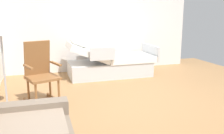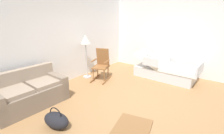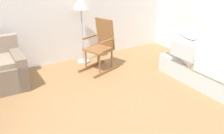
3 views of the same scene
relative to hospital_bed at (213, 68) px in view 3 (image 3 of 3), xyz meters
name	(u,v)px [view 3 (image 3 of 3)]	position (x,y,z in m)	size (l,w,h in m)	color
ground_plane	(115,113)	(-2.06, 0.06, -0.30)	(6.94, 6.94, 0.00)	#9E7247
back_wall	(53,0)	(-2.06, 2.50, 1.05)	(5.75, 0.10, 2.70)	white
hospital_bed	(213,68)	(0.00, 0.00, 0.00)	(1.05, 2.11, 0.97)	silver
rocking_chair	(101,46)	(-1.42, 1.64, 0.21)	(0.87, 0.69, 1.05)	brown
floor_lamp	(81,7)	(-1.58, 2.17, 0.93)	(0.34, 0.34, 1.48)	#B2B5BA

